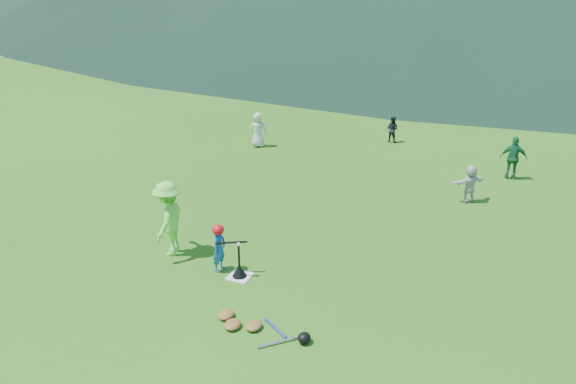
% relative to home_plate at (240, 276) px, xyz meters
% --- Properties ---
extents(ground, '(120.00, 120.00, 0.00)m').
position_rel_home_plate_xyz_m(ground, '(0.00, 0.00, -0.01)').
color(ground, '#295714').
rests_on(ground, ground).
extents(home_plate, '(0.45, 0.45, 0.02)m').
position_rel_home_plate_xyz_m(home_plate, '(0.00, 0.00, 0.00)').
color(home_plate, silver).
rests_on(home_plate, ground).
extents(baseball, '(0.08, 0.08, 0.08)m').
position_rel_home_plate_xyz_m(baseball, '(0.00, 0.00, 0.73)').
color(baseball, white).
rests_on(baseball, batting_tee).
extents(batter_child, '(0.26, 0.38, 1.01)m').
position_rel_home_plate_xyz_m(batter_child, '(-0.49, 0.08, 0.49)').
color(batter_child, '#16589C').
rests_on(batter_child, ground).
extents(adult_coach, '(0.83, 1.18, 1.66)m').
position_rel_home_plate_xyz_m(adult_coach, '(-1.83, 0.30, 0.82)').
color(adult_coach, '#71E543').
rests_on(adult_coach, ground).
extents(fielder_a, '(0.68, 0.58, 1.18)m').
position_rel_home_plate_xyz_m(fielder_a, '(-3.37, 7.84, 0.58)').
color(fielder_a, silver).
rests_on(fielder_a, ground).
extents(fielder_b, '(0.50, 0.41, 0.92)m').
position_rel_home_plate_xyz_m(fielder_b, '(0.70, 10.14, 0.45)').
color(fielder_b, black).
rests_on(fielder_b, ground).
extents(fielder_c, '(0.78, 0.40, 1.28)m').
position_rel_home_plate_xyz_m(fielder_c, '(4.74, 7.97, 0.63)').
color(fielder_c, '#1C5E3B').
rests_on(fielder_c, ground).
extents(fielder_d, '(0.91, 0.86, 1.03)m').
position_rel_home_plate_xyz_m(fielder_d, '(3.79, 5.73, 0.50)').
color(fielder_d, silver).
rests_on(fielder_d, ground).
extents(batting_tee, '(0.30, 0.30, 0.68)m').
position_rel_home_plate_xyz_m(batting_tee, '(0.00, 0.00, 0.12)').
color(batting_tee, black).
rests_on(batting_tee, home_plate).
extents(batter_gear, '(0.71, 0.30, 0.37)m').
position_rel_home_plate_xyz_m(batter_gear, '(-0.47, 0.08, 0.90)').
color(batter_gear, red).
rests_on(batter_gear, ground).
extents(equipment_pile, '(1.80, 0.83, 0.19)m').
position_rel_home_plate_xyz_m(equipment_pile, '(1.02, -1.45, 0.06)').
color(equipment_pile, olive).
rests_on(equipment_pile, ground).
extents(outfield_fence, '(70.07, 0.08, 1.33)m').
position_rel_home_plate_xyz_m(outfield_fence, '(0.00, 28.00, 0.69)').
color(outfield_fence, gray).
rests_on(outfield_fence, ground).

